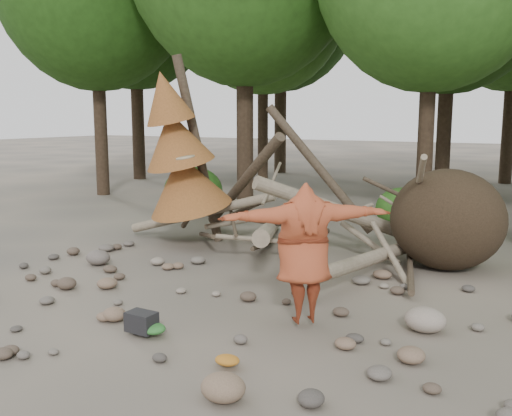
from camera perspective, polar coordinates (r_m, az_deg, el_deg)
The scene contains 12 objects.
ground at distance 8.93m, azimuth -4.26°, elevation -10.31°, with size 120.00×120.00×0.00m, color #514C44.
deadfall_pile at distance 11.73m, azimuth 15.74°, elevation -1.11°, with size 8.55×5.24×3.30m.
dead_conifer at distance 13.01m, azimuth -7.64°, elevation 5.29°, with size 2.06×2.16×4.35m.
bush_left at distance 17.62m, azimuth -6.29°, elevation 1.78°, with size 1.80×1.80×1.44m, color #245115.
bush_mid at distance 15.49m, azimuth 14.42°, elevation -0.07°, with size 1.40×1.40×1.12m, color #30671D.
frisbee_thrower at distance 8.05m, azimuth 4.82°, elevation -4.48°, with size 3.24×2.10×2.33m.
backpack at distance 8.12m, azimuth -11.36°, elevation -11.49°, with size 0.41×0.27×0.27m, color black.
cloth_green at distance 8.06m, azimuth -10.30°, elevation -12.09°, with size 0.38×0.32×0.14m, color #2D6F2C.
cloth_orange at distance 7.05m, azimuth -2.89°, elevation -15.32°, with size 0.31×0.25×0.11m, color #AB681D.
boulder_front_right at distance 6.31m, azimuth -3.31°, elevation -17.47°, with size 0.49×0.44×0.30m, color #7F654F.
boulder_mid_right at distance 8.43m, azimuth 16.56°, elevation -10.65°, with size 0.58×0.52×0.35m, color gray.
boulder_mid_left at distance 11.98m, azimuth -15.50°, elevation -4.80°, with size 0.50×0.45×0.30m, color #665C56.
Camera 1 is at (4.68, -7.00, 2.98)m, focal length 40.00 mm.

